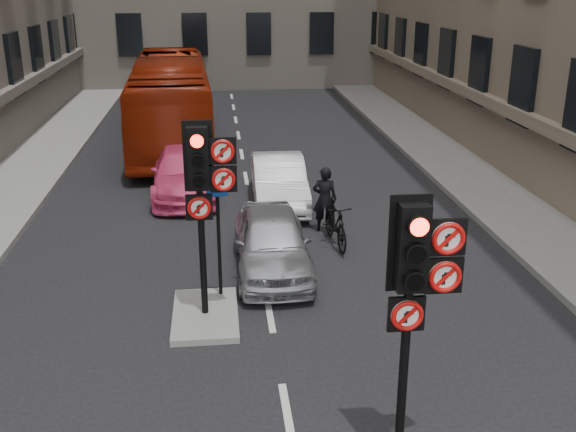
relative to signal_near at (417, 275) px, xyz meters
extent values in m
cube|color=gray|center=(5.71, 11.01, -2.50)|extent=(3.00, 50.00, 0.16)
cube|color=gray|center=(-2.69, 4.01, -2.52)|extent=(1.20, 2.00, 0.12)
cylinder|color=black|center=(-0.09, 0.01, -1.38)|extent=(0.12, 0.12, 2.40)
cube|color=black|center=(-0.09, 0.01, 0.37)|extent=(0.36, 0.28, 1.10)
cube|color=black|center=(-0.09, 0.14, 0.37)|extent=(0.52, 0.03, 1.25)
cylinder|color=#FF1407|center=(-0.09, -0.24, 0.72)|extent=(0.22, 0.01, 0.22)
cylinder|color=black|center=(-0.09, -0.24, 0.37)|extent=(0.22, 0.01, 0.22)
cylinder|color=black|center=(-0.09, -0.24, 0.02)|extent=(0.22, 0.01, 0.22)
cube|color=black|center=(0.33, -0.01, 0.49)|extent=(0.47, 0.05, 0.47)
cylinder|color=white|center=(0.33, -0.05, 0.49)|extent=(0.41, 0.02, 0.41)
torus|color=#BF0C0A|center=(0.33, -0.07, 0.49)|extent=(0.41, 0.06, 0.41)
cube|color=#BF0C0A|center=(0.33, -0.07, 0.49)|extent=(0.25, 0.01, 0.25)
cube|color=black|center=(0.33, -0.01, -0.01)|extent=(0.47, 0.05, 0.47)
cylinder|color=white|center=(0.33, -0.05, -0.01)|extent=(0.41, 0.02, 0.41)
torus|color=#BF0C0A|center=(0.33, -0.07, -0.01)|extent=(0.41, 0.06, 0.41)
cube|color=#BF0C0A|center=(0.33, -0.07, -0.01)|extent=(0.25, 0.01, 0.25)
cube|color=black|center=(-0.11, -0.01, -0.51)|extent=(0.47, 0.05, 0.47)
cylinder|color=white|center=(-0.11, -0.05, -0.51)|extent=(0.41, 0.02, 0.41)
torus|color=#BF0C0A|center=(-0.11, -0.07, -0.51)|extent=(0.41, 0.06, 0.41)
cube|color=#BF0C0A|center=(-0.11, -0.07, -0.51)|extent=(0.25, 0.01, 0.25)
cylinder|color=black|center=(-2.69, 4.01, -1.26)|extent=(0.12, 0.12, 2.40)
cube|color=black|center=(-2.69, 4.01, 0.49)|extent=(0.36, 0.28, 1.10)
cube|color=black|center=(-2.69, 4.14, 0.49)|extent=(0.52, 0.03, 1.25)
cylinder|color=#FF1407|center=(-2.69, 3.76, 0.84)|extent=(0.22, 0.02, 0.22)
cylinder|color=black|center=(-2.69, 3.76, 0.49)|extent=(0.22, 0.02, 0.22)
cylinder|color=black|center=(-2.69, 3.76, 0.14)|extent=(0.22, 0.02, 0.22)
cube|color=black|center=(-2.27, 3.99, 0.61)|extent=(0.47, 0.05, 0.47)
cylinder|color=white|center=(-2.27, 3.95, 0.61)|extent=(0.41, 0.02, 0.41)
torus|color=#BF0C0A|center=(-2.27, 3.93, 0.61)|extent=(0.41, 0.06, 0.41)
cube|color=#BF0C0A|center=(-2.27, 3.93, 0.61)|extent=(0.25, 0.02, 0.25)
cube|color=black|center=(-2.27, 3.99, 0.11)|extent=(0.47, 0.05, 0.47)
cylinder|color=white|center=(-2.27, 3.95, 0.11)|extent=(0.41, 0.02, 0.41)
torus|color=#BF0C0A|center=(-2.27, 3.93, 0.11)|extent=(0.41, 0.06, 0.41)
cube|color=#BF0C0A|center=(-2.27, 3.93, 0.11)|extent=(0.25, 0.02, 0.25)
cube|color=black|center=(-2.71, 3.99, -0.39)|extent=(0.47, 0.05, 0.47)
cylinder|color=white|center=(-2.71, 3.95, -0.39)|extent=(0.41, 0.02, 0.41)
torus|color=#BF0C0A|center=(-2.71, 3.93, -0.39)|extent=(0.41, 0.06, 0.41)
cube|color=#BF0C0A|center=(-2.71, 3.93, -0.39)|extent=(0.25, 0.02, 0.25)
imported|color=#9A9CA2|center=(-1.27, 6.01, -1.92)|extent=(1.60, 3.90, 1.32)
imported|color=white|center=(-0.70, 10.43, -1.93)|extent=(1.46, 4.01, 1.31)
imported|color=#E54378|center=(-3.31, 11.62, -1.93)|extent=(2.01, 4.56, 1.30)
imported|color=maroon|center=(-3.99, 17.95, -1.00)|extent=(3.13, 11.46, 3.16)
imported|color=black|center=(0.33, 7.29, -2.04)|extent=(0.67, 1.85, 1.09)
imported|color=black|center=(0.23, 8.25, -1.76)|extent=(0.67, 0.52, 1.64)
cylinder|color=black|center=(-2.39, 4.76, -1.31)|extent=(0.07, 0.07, 2.30)
cube|color=navy|center=(-2.39, 4.70, -0.28)|extent=(0.40, 0.10, 0.32)
camera|label=1|loc=(-2.37, -7.23, 3.45)|focal=42.00mm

